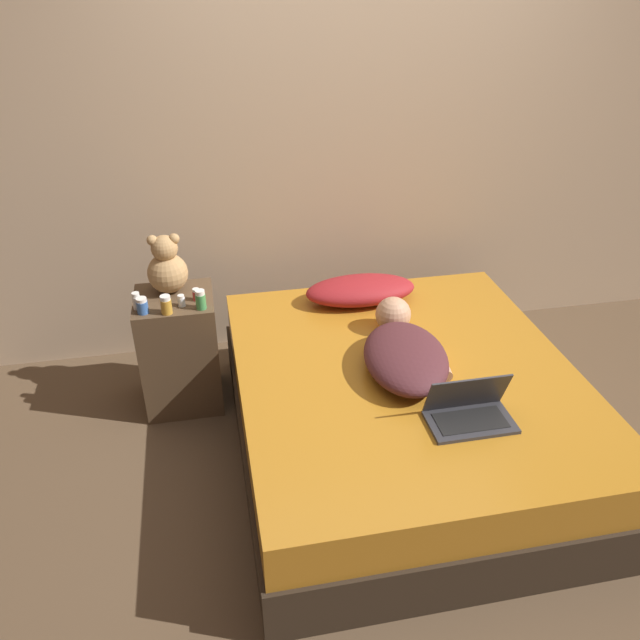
{
  "coord_description": "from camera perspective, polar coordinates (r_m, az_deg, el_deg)",
  "views": [
    {
      "loc": [
        -0.86,
        -2.26,
        2.18
      ],
      "look_at": [
        -0.37,
        0.23,
        0.66
      ],
      "focal_mm": 35.0,
      "sensor_mm": 36.0,
      "label": 1
    }
  ],
  "objects": [
    {
      "name": "teddy_bear",
      "position": [
        3.28,
        -13.82,
        4.72
      ],
      "size": [
        0.21,
        0.21,
        0.32
      ],
      "color": "tan",
      "rests_on": "nightstand"
    },
    {
      "name": "bottle_red",
      "position": [
        3.21,
        -11.24,
        2.3
      ],
      "size": [
        0.04,
        0.04,
        0.06
      ],
      "color": "#B72D2D",
      "rests_on": "nightstand"
    },
    {
      "name": "bottle_amber",
      "position": [
        3.11,
        -13.89,
        1.35
      ],
      "size": [
        0.05,
        0.05,
        0.1
      ],
      "color": "gold",
      "rests_on": "nightstand"
    },
    {
      "name": "ground_plane",
      "position": [
        3.26,
        7.34,
        -11.47
      ],
      "size": [
        12.0,
        12.0,
        0.0
      ],
      "primitive_type": "plane",
      "color": "brown"
    },
    {
      "name": "wall_back",
      "position": [
        3.66,
        2.9,
        16.94
      ],
      "size": [
        8.0,
        0.06,
        2.6
      ],
      "color": "tan",
      "rests_on": "ground_plane"
    },
    {
      "name": "bottle_blue",
      "position": [
        3.15,
        -15.95,
        1.26
      ],
      "size": [
        0.06,
        0.06,
        0.08
      ],
      "color": "#3866B2",
      "rests_on": "nightstand"
    },
    {
      "name": "laptop",
      "position": [
        2.68,
        13.48,
        -8.09
      ],
      "size": [
        0.36,
        0.21,
        0.2
      ],
      "rotation": [
        0.0,
        0.0,
        -0.0
      ],
      "color": "#333338",
      "rests_on": "bed"
    },
    {
      "name": "person_lying",
      "position": [
        2.94,
        7.73,
        -2.78
      ],
      "size": [
        0.46,
        0.77,
        0.18
      ],
      "rotation": [
        0.0,
        0.0,
        -0.14
      ],
      "color": "#4C2328",
      "rests_on": "bed"
    },
    {
      "name": "bed",
      "position": [
        3.1,
        7.63,
        -8.19
      ],
      "size": [
        1.6,
        1.82,
        0.48
      ],
      "color": "#2D2319",
      "rests_on": "ground_plane"
    },
    {
      "name": "bottle_clear",
      "position": [
        3.17,
        -12.56,
        1.73
      ],
      "size": [
        0.04,
        0.04,
        0.06
      ],
      "color": "silver",
      "rests_on": "nightstand"
    },
    {
      "name": "bottle_white",
      "position": [
        3.19,
        -16.43,
        1.68
      ],
      "size": [
        0.04,
        0.04,
        0.09
      ],
      "color": "white",
      "rests_on": "nightstand"
    },
    {
      "name": "bottle_green",
      "position": [
        3.12,
        -10.86,
        1.83
      ],
      "size": [
        0.05,
        0.05,
        0.1
      ],
      "color": "#3D8E4C",
      "rests_on": "nightstand"
    },
    {
      "name": "pillow",
      "position": [
        3.46,
        3.73,
        2.75
      ],
      "size": [
        0.61,
        0.29,
        0.14
      ],
      "color": "maroon",
      "rests_on": "bed"
    },
    {
      "name": "nightstand",
      "position": [
        3.43,
        -12.66,
        -2.73
      ],
      "size": [
        0.4,
        0.39,
        0.65
      ],
      "color": "brown",
      "rests_on": "ground_plane"
    }
  ]
}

